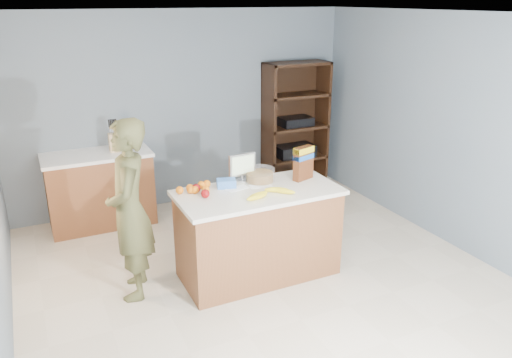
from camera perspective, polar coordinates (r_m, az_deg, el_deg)
name	(u,v)px	position (r m, az deg, el deg)	size (l,w,h in m)	color
floor	(272,288)	(4.89, 1.81, -12.36)	(4.50, 5.00, 0.02)	beige
walls	(274,119)	(4.25, 2.05, 6.82)	(4.52, 5.02, 2.51)	slate
counter_peninsula	(258,236)	(4.92, 0.25, -6.59)	(1.56, 0.76, 0.90)	brown
back_cabinet	(100,189)	(6.29, -17.39, -1.10)	(1.24, 0.62, 0.90)	brown
shelving_unit	(294,129)	(7.16, 4.33, 5.76)	(0.90, 0.40, 1.80)	black
person	(130,210)	(4.59, -14.23, -3.50)	(0.61, 0.40, 1.67)	#4A4A28
knife_block	(114,142)	(6.14, -15.90, 4.11)	(0.12, 0.10, 0.31)	tan
envelopes	(249,187)	(4.80, -0.79, -0.94)	(0.47, 0.18, 0.00)	white
bananas	(269,193)	(4.60, 1.49, -1.62)	(0.50, 0.23, 0.05)	yellow
apples	(201,191)	(4.63, -6.33, -1.36)	(0.11, 0.24, 0.08)	maroon
oranges	(196,188)	(4.72, -6.91, -1.04)	(0.36, 0.22, 0.07)	orange
blue_carton	(226,183)	(4.80, -3.41, -0.49)	(0.18, 0.12, 0.08)	blue
salad_bowl	(260,176)	(4.95, 0.44, 0.39)	(0.30, 0.30, 0.13)	#267219
tv	(242,166)	(4.93, -1.58, 1.54)	(0.28, 0.12, 0.28)	silver
cereal_box	(303,161)	(4.98, 5.45, 2.10)	(0.24, 0.15, 0.34)	#592B14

